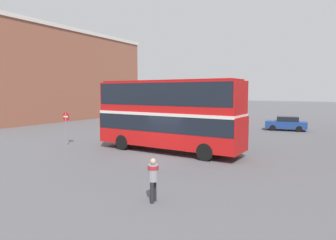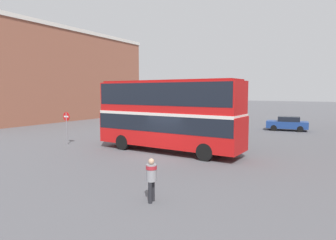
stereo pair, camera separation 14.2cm
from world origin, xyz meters
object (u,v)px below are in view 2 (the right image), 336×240
at_px(parked_car_kerb_near, 216,119).
at_px(no_entry_sign, 67,122).
at_px(pedestrian_foreground, 151,175).
at_px(parked_car_kerb_far, 287,123).
at_px(parked_car_side_street, 196,124).
at_px(double_decker_bus, 168,111).

distance_m(parked_car_kerb_near, no_entry_sign, 18.98).
relative_size(parked_car_kerb_near, no_entry_sign, 1.74).
bearing_deg(pedestrian_foreground, parked_car_kerb_far, -103.73).
distance_m(pedestrian_foreground, parked_car_side_street, 19.31).
bearing_deg(parked_car_kerb_far, pedestrian_foreground, 79.96).
xyz_separation_m(pedestrian_foreground, parked_car_kerb_far, (0.76, 24.34, -0.26)).
distance_m(parked_car_kerb_near, parked_car_side_street, 6.94).
xyz_separation_m(parked_car_kerb_far, no_entry_sign, (-13.12, -17.70, 0.97)).
bearing_deg(parked_car_side_street, parked_car_kerb_far, 24.58).
relative_size(pedestrian_foreground, parked_car_kerb_near, 0.38).
distance_m(parked_car_kerb_far, no_entry_sign, 22.05).
bearing_deg(parked_car_kerb_near, parked_car_side_street, -80.29).
height_order(double_decker_bus, parked_car_kerb_near, double_decker_bus).
height_order(double_decker_bus, no_entry_sign, double_decker_bus).
bearing_deg(parked_car_kerb_near, no_entry_sign, -99.97).
distance_m(double_decker_bus, parked_car_side_street, 10.27).
height_order(pedestrian_foreground, no_entry_sign, no_entry_sign).
height_order(pedestrian_foreground, parked_car_kerb_near, pedestrian_foreground).
relative_size(parked_car_kerb_far, parked_car_side_street, 1.01).
bearing_deg(no_entry_sign, double_decker_bus, 11.58).
distance_m(parked_car_kerb_near, parked_car_kerb_far, 8.24).
xyz_separation_m(parked_car_kerb_near, parked_car_side_street, (0.57, -6.92, 0.02)).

